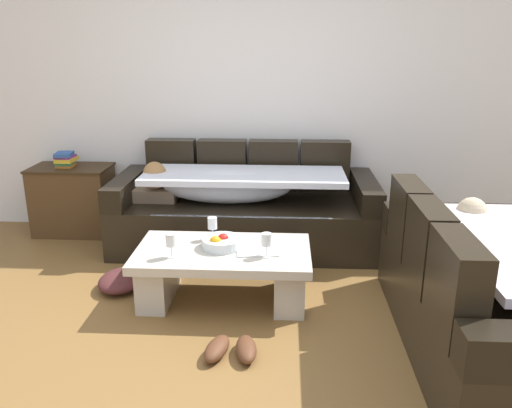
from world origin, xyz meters
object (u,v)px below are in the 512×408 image
object	(u,v)px
coffee_table	(223,268)
pair_of_shoes	(232,349)
couch_near_window	(485,297)
wine_glass_far_back	(212,224)
crumpled_garment	(121,280)
fruit_bowl	(222,242)
couch_along_wall	(241,209)
side_cabinet	(73,200)
wine_glass_near_right	(266,241)
wine_glass_near_left	(171,241)
book_stack_on_cabinet	(65,159)
open_magazine	(257,251)

from	to	relation	value
coffee_table	pair_of_shoes	size ratio (longest dim) A/B	3.54
couch_near_window	wine_glass_far_back	size ratio (longest dim) A/B	11.24
crumpled_garment	fruit_bowl	bearing A→B (deg)	-7.46
couch_along_wall	side_cabinet	world-z (taller)	couch_along_wall
wine_glass_far_back	side_cabinet	distance (m)	1.83
coffee_table	wine_glass_near_right	world-z (taller)	wine_glass_near_right
couch_along_wall	fruit_bowl	bearing A→B (deg)	-92.98
wine_glass_near_right	wine_glass_far_back	world-z (taller)	same
wine_glass_far_back	couch_near_window	bearing A→B (deg)	-22.74
wine_glass_near_left	pair_of_shoes	world-z (taller)	wine_glass_near_left
coffee_table	wine_glass_far_back	distance (m)	0.33
side_cabinet	book_stack_on_cabinet	xyz separation A→B (m)	(-0.04, 0.01, 0.39)
couch_near_window	book_stack_on_cabinet	size ratio (longest dim) A/B	9.01
open_magazine	side_cabinet	size ratio (longest dim) A/B	0.39
crumpled_garment	side_cabinet	bearing A→B (deg)	124.53
fruit_bowl	wine_glass_far_back	world-z (taller)	wine_glass_far_back
open_magazine	pair_of_shoes	bearing A→B (deg)	-106.74
couch_near_window	side_cabinet	xyz separation A→B (m)	(-3.15, 1.79, -0.01)
wine_glass_near_right	side_cabinet	distance (m)	2.33
wine_glass_near_left	side_cabinet	xyz separation A→B (m)	(-1.24, 1.43, -0.17)
couch_along_wall	book_stack_on_cabinet	size ratio (longest dim) A/B	10.90
couch_along_wall	fruit_bowl	xyz separation A→B (m)	(-0.05, -1.01, 0.09)
coffee_table	crumpled_garment	size ratio (longest dim) A/B	3.00
wine_glass_near_left	pair_of_shoes	xyz separation A→B (m)	(0.45, -0.53, -0.45)
fruit_bowl	open_magazine	bearing A→B (deg)	-11.67
book_stack_on_cabinet	crumpled_garment	distance (m)	1.55
pair_of_shoes	wine_glass_far_back	bearing A→B (deg)	104.10
wine_glass_near_right	open_magazine	bearing A→B (deg)	125.17
wine_glass_near_left	open_magazine	world-z (taller)	wine_glass_near_left
fruit_bowl	crumpled_garment	world-z (taller)	fruit_bowl
couch_near_window	open_magazine	distance (m)	1.44
couch_along_wall	side_cabinet	size ratio (longest dim) A/B	3.14
side_cabinet	pair_of_shoes	bearing A→B (deg)	-49.26
wine_glass_near_left	crumpled_garment	size ratio (longest dim) A/B	0.42
couch_near_window	wine_glass_far_back	bearing A→B (deg)	67.26
couch_near_window	pair_of_shoes	xyz separation A→B (m)	(-1.46, -0.17, -0.29)
open_magazine	pair_of_shoes	distance (m)	0.76
coffee_table	wine_glass_near_left	xyz separation A→B (m)	(-0.32, -0.15, 0.26)
pair_of_shoes	open_magazine	bearing A→B (deg)	80.26
couch_along_wall	coffee_table	bearing A→B (deg)	-92.24
fruit_bowl	wine_glass_near_left	distance (m)	0.37
wine_glass_near_left	crumpled_garment	bearing A→B (deg)	147.93
pair_of_shoes	wine_glass_near_right	bearing A→B (deg)	72.75
coffee_table	couch_along_wall	bearing A→B (deg)	87.76
coffee_table	open_magazine	xyz separation A→B (m)	(0.24, -0.02, 0.15)
couch_along_wall	book_stack_on_cabinet	world-z (taller)	couch_along_wall
couch_along_wall	wine_glass_near_left	distance (m)	1.26
couch_along_wall	pair_of_shoes	size ratio (longest dim) A/B	6.65
fruit_bowl	wine_glass_far_back	distance (m)	0.19
book_stack_on_cabinet	pair_of_shoes	distance (m)	2.70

